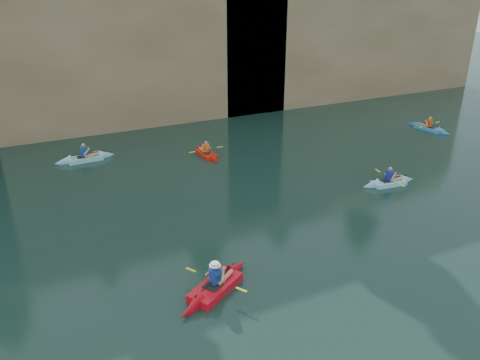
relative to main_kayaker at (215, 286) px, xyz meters
name	(u,v)px	position (x,y,z in m)	size (l,w,h in m)	color
ground	(251,319)	(0.44, -1.84, -0.19)	(160.00, 160.00, 0.00)	black
cliff	(79,31)	(0.44, 28.16, 5.81)	(70.00, 16.00, 12.00)	tan
cliff_slab_center	(127,45)	(2.44, 20.76, 5.51)	(24.00, 2.40, 11.40)	#997D5D
cliff_slab_east	(358,41)	(22.44, 20.76, 4.73)	(26.00, 2.40, 9.84)	#997D5D
sea_cave_center	(44,116)	(-3.56, 20.11, 1.41)	(3.50, 1.00, 3.20)	black
sea_cave_east	(236,86)	(10.44, 20.11, 2.06)	(5.00, 1.00, 4.50)	black
main_kayaker	(215,286)	(0.00, 0.00, 0.00)	(3.64, 2.68, 1.39)	red
kayaker_ltblue_near	(389,182)	(11.64, 4.32, -0.03)	(3.16, 2.40, 1.22)	#90D2F1
kayaker_red_far	(206,153)	(4.77, 12.51, -0.05)	(2.26, 3.13, 1.14)	red
kayaker_ltblue_mid	(85,158)	(-1.96, 14.85, -0.02)	(3.50, 2.59, 1.33)	#84C9DD
kayaker_blue_east	(429,128)	(20.88, 10.42, -0.04)	(2.35, 3.45, 1.20)	#3980C4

